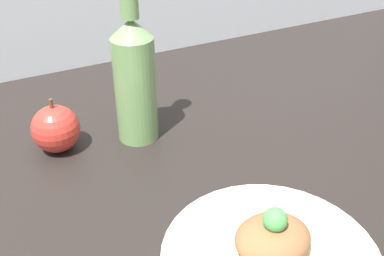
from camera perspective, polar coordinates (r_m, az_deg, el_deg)
name	(u,v)px	position (r cm, az deg, el deg)	size (l,w,h in cm)	color
ground_plane	(234,194)	(68.37, 5.34, -8.35)	(180.00, 110.00, 4.00)	black
plated_food	(272,242)	(53.63, 10.15, -14.08)	(18.35, 18.35, 6.73)	beige
cider_bottle	(135,76)	(72.53, -7.31, 6.60)	(6.80, 6.80, 29.64)	#729E5B
apple	(56,129)	(75.33, -16.91, -0.09)	(7.77, 7.77, 9.25)	red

